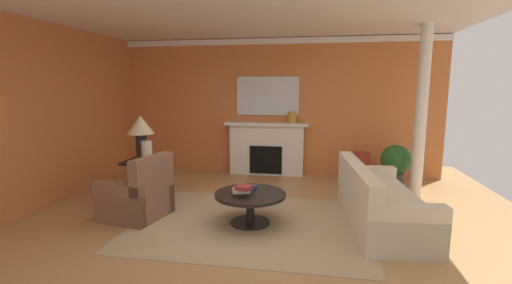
{
  "coord_description": "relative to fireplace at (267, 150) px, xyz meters",
  "views": [
    {
      "loc": [
        1.01,
        -4.69,
        1.93
      ],
      "look_at": [
        0.01,
        1.02,
        1.0
      ],
      "focal_mm": 24.56,
      "sensor_mm": 36.0,
      "label": 1
    }
  ],
  "objects": [
    {
      "name": "crown_moulding",
      "position": [
        0.06,
        0.13,
        2.32
      ],
      "size": [
        7.16,
        0.08,
        0.12
      ],
      "primitive_type": "cube",
      "color": "white"
    },
    {
      "name": "book_art_folio",
      "position": [
        0.08,
        -2.96,
        -0.02
      ],
      "size": [
        0.28,
        0.24,
        0.05
      ],
      "primitive_type": "cube",
      "rotation": [
        0.0,
        0.0,
        0.27
      ],
      "color": "tan",
      "rests_on": "coffee_table"
    },
    {
      "name": "area_rug",
      "position": [
        0.18,
        -2.83,
        -0.54
      ],
      "size": [
        3.23,
        2.47,
        0.01
      ],
      "primitive_type": "cube",
      "color": "tan",
      "rests_on": "ground_plane"
    },
    {
      "name": "mantel_mirror",
      "position": [
        0.0,
        0.12,
        1.17
      ],
      "size": [
        1.36,
        0.04,
        0.83
      ],
      "primitive_type": "cube",
      "color": "silver"
    },
    {
      "name": "ground_plane",
      "position": [
        0.06,
        -2.77,
        -0.55
      ],
      "size": [
        8.53,
        8.53,
        0.0
      ],
      "primitive_type": "plane",
      "color": "tan"
    },
    {
      "name": "side_table",
      "position": [
        -1.78,
        -2.15,
        -0.15
      ],
      "size": [
        0.56,
        0.56,
        0.7
      ],
      "color": "black",
      "rests_on": "ground_plane"
    },
    {
      "name": "vase_mantel_right",
      "position": [
        0.55,
        -0.05,
        0.72
      ],
      "size": [
        0.17,
        0.17,
        0.23
      ],
      "primitive_type": "cylinder",
      "color": "#B7892D",
      "rests_on": "fireplace"
    },
    {
      "name": "table_lamp",
      "position": [
        -1.78,
        -2.15,
        0.68
      ],
      "size": [
        0.44,
        0.44,
        0.75
      ],
      "color": "black",
      "rests_on": "side_table"
    },
    {
      "name": "coffee_table",
      "position": [
        0.18,
        -2.83,
        -0.21
      ],
      "size": [
        1.0,
        1.0,
        0.45
      ],
      "color": "black",
      "rests_on": "ground_plane"
    },
    {
      "name": "wall_fireplace",
      "position": [
        0.06,
        0.21,
        0.93
      ],
      "size": [
        7.16,
        0.12,
        2.95
      ],
      "primitive_type": "cube",
      "color": "#CC723D",
      "rests_on": "ground_plane"
    },
    {
      "name": "vase_tall_corner",
      "position": [
        1.96,
        -0.3,
        -0.24
      ],
      "size": [
        0.35,
        0.35,
        0.62
      ],
      "primitive_type": "cylinder",
      "color": "#9E3328",
      "rests_on": "ground_plane"
    },
    {
      "name": "fireplace",
      "position": [
        0.0,
        0.0,
        0.0
      ],
      "size": [
        1.8,
        0.35,
        1.15
      ],
      "color": "white",
      "rests_on": "ground_plane"
    },
    {
      "name": "sofa",
      "position": [
        1.95,
        -2.55,
        -0.25
      ],
      "size": [
        1.1,
        2.18,
        0.85
      ],
      "color": "beige",
      "rests_on": "ground_plane"
    },
    {
      "name": "ceiling_panel",
      "position": [
        0.06,
        -2.47,
        2.43
      ],
      "size": [
        7.16,
        6.44,
        0.06
      ],
      "primitive_type": "cube",
      "color": "white"
    },
    {
      "name": "book_small_novel",
      "position": [
        0.13,
        -2.99,
        0.03
      ],
      "size": [
        0.24,
        0.23,
        0.05
      ],
      "primitive_type": "cube",
      "rotation": [
        0.0,
        0.0,
        -0.28
      ],
      "color": "maroon",
      "rests_on": "coffee_table"
    },
    {
      "name": "wall_window",
      "position": [
        -3.27,
        -2.47,
        0.93
      ],
      "size": [
        0.12,
        6.44,
        2.95
      ],
      "primitive_type": "cube",
      "color": "#CC723D",
      "rests_on": "ground_plane"
    },
    {
      "name": "vase_on_side_table",
      "position": [
        -1.63,
        -2.27,
        0.33
      ],
      "size": [
        0.17,
        0.17,
        0.36
      ],
      "primitive_type": "cylinder",
      "color": "beige",
      "rests_on": "side_table"
    },
    {
      "name": "armchair_near_window",
      "position": [
        -1.49,
        -2.88,
        -0.24
      ],
      "size": [
        0.95,
        0.95,
        0.95
      ],
      "color": "brown",
      "rests_on": "ground_plane"
    },
    {
      "name": "potted_plant",
      "position": [
        2.56,
        -0.61,
        -0.05
      ],
      "size": [
        0.56,
        0.56,
        0.83
      ],
      "color": "#333333",
      "rests_on": "ground_plane"
    },
    {
      "name": "book_red_cover",
      "position": [
        0.1,
        -2.65,
        -0.07
      ],
      "size": [
        0.27,
        0.25,
        0.05
      ],
      "primitive_type": "cube",
      "rotation": [
        0.0,
        0.0,
        -0.28
      ],
      "color": "navy",
      "rests_on": "coffee_table"
    },
    {
      "name": "column_white",
      "position": [
        2.83,
        -1.05,
        0.93
      ],
      "size": [
        0.2,
        0.2,
        2.95
      ],
      "primitive_type": "cylinder",
      "color": "white",
      "rests_on": "ground_plane"
    }
  ]
}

